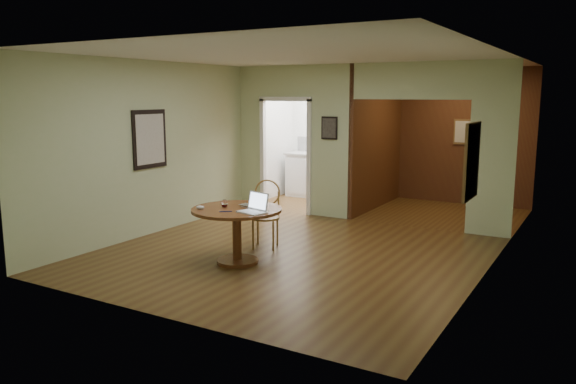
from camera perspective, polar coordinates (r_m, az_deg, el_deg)
The scene contains 11 objects.
floor at distance 7.75m, azimuth 0.03°, elevation -6.46°, with size 5.00×5.00×0.00m, color #4B2E15.
room_shell at distance 10.45m, azimuth 6.34°, elevation 4.92°, with size 5.20×7.50×5.00m.
dining_table at distance 7.31m, azimuth -5.23°, elevation -3.11°, with size 1.17×1.17×0.73m.
chair at distance 8.08m, azimuth -2.24°, elevation -1.84°, with size 0.53×0.53×0.97m.
open_laptop at distance 7.02m, azimuth -3.39°, elevation -1.52°, with size 0.39×0.37×0.24m.
closed_laptop at distance 7.29m, azimuth -3.98°, elevation -1.50°, with size 0.34×0.22×0.03m, color silver.
mouse at distance 7.27m, azimuth -8.91°, elevation -1.56°, with size 0.11×0.06×0.05m, color silver.
wine_glass at distance 7.35m, azimuth -6.48°, elevation -1.15°, with size 0.09×0.09×0.10m, color white, non-canonical shape.
pen at distance 7.07m, azimuth -6.36°, elevation -1.98°, with size 0.01×0.01×0.16m, color #0B1A52.
kitchen_cabinet at distance 11.90m, azimuth 4.53°, elevation 1.60°, with size 2.06×0.60×0.94m.
grocery_bag at distance 11.65m, azimuth 6.47°, elevation 4.50°, with size 0.32×0.27×0.32m, color beige.
Camera 1 is at (3.72, -6.43, 2.18)m, focal length 35.00 mm.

